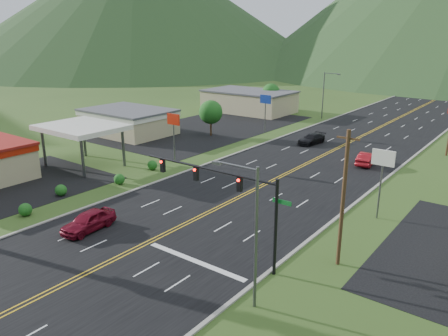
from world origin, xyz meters
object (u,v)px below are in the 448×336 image
Objects in this scene: car_dark_mid at (312,139)px; gas_canopy at (82,128)px; car_red_near at (88,221)px; car_red_far at (367,159)px; streetlight_east at (252,228)px; streetlight_west at (325,92)px; traffic_signal at (228,190)px.

gas_canopy is at bearing -113.73° from car_dark_mid.
car_red_far is at bearing 65.72° from car_red_near.
gas_canopy is (-33.18, 12.00, -0.31)m from streetlight_east.
streetlight_west is (-22.86, 60.00, 0.00)m from streetlight_east.
streetlight_west is 1.81× the size of car_red_near.
car_red_near is 0.97× the size of car_dark_mid.
streetlight_east is (4.70, -4.00, -0.15)m from traffic_signal.
streetlight_east is 0.90× the size of gas_canopy.
streetlight_west is at bearing 107.97° from traffic_signal.
streetlight_east is at bearing -69.14° from streetlight_west.
streetlight_east is at bearing 93.22° from car_red_far.
streetlight_west reaches higher than gas_canopy.
car_red_near is at bearing -164.34° from traffic_signal.
car_red_far is at bearing -55.28° from streetlight_west.
streetlight_west is at bearing 77.87° from gas_canopy.
streetlight_east is at bearing -6.46° from car_red_near.
gas_canopy reaches higher than car_red_far.
gas_canopy reaches higher than car_red_near.
car_dark_mid is (-15.45, 39.79, -4.43)m from streetlight_east.
streetlight_east reaches higher than traffic_signal.
streetlight_west reaches higher than car_red_near.
traffic_signal reaches higher than car_dark_mid.
gas_canopy is (-10.32, -48.00, -0.31)m from streetlight_west.
traffic_signal reaches higher than car_red_near.
streetlight_west is at bearing 118.93° from car_dark_mid.
car_dark_mid is 12.06m from car_red_far.
streetlight_east is 1.00× the size of streetlight_west.
streetlight_west is 21.98m from car_dark_mid.
streetlight_west is at bearing 110.86° from streetlight_east.
car_dark_mid is at bearing 111.22° from streetlight_east.
traffic_signal is 2.55× the size of car_dark_mid.
car_dark_mid is (1.44, 39.21, -0.10)m from car_red_near.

